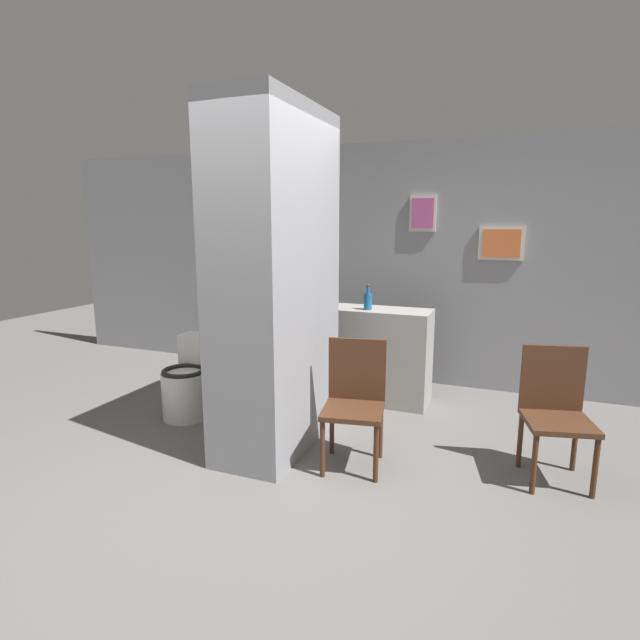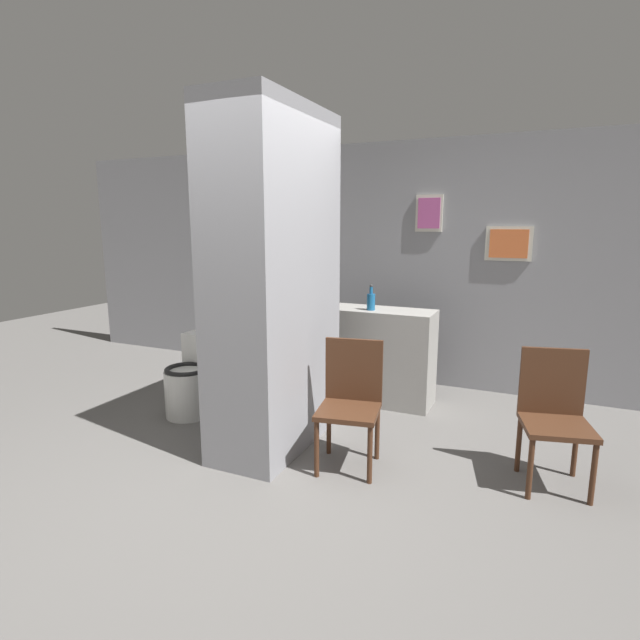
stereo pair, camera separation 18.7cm
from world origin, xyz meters
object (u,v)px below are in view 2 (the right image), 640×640
Objects in this scene: chair_near_pillar at (351,398)px; bottle_tall at (371,301)px; bicycle at (280,353)px; toilet at (191,382)px; chair_by_doorway at (554,412)px.

chair_near_pillar is 1.39m from bottle_tall.
bottle_tall is (-0.28, 1.26, 0.52)m from chair_near_pillar.
bicycle is 6.72× the size of bottle_tall.
bottle_tall is (1.41, 0.96, 0.71)m from toilet.
chair_near_pillar is 1.00× the size of chair_by_doorway.
chair_by_doorway reaches higher than toilet.
toilet is at bearing -145.80° from bottle_tall.
chair_by_doorway is 0.54× the size of bicycle.
chair_by_doorway is 2.92m from bicycle.
chair_near_pillar is (1.69, -0.30, 0.19)m from toilet.
toilet is at bearing -106.82° from bicycle.
chair_near_pillar is 0.54× the size of bicycle.
chair_by_doorway is 1.96m from bottle_tall.
bottle_tall reaches higher than chair_near_pillar.
chair_by_doorway is at bearing 2.76° from chair_near_pillar.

